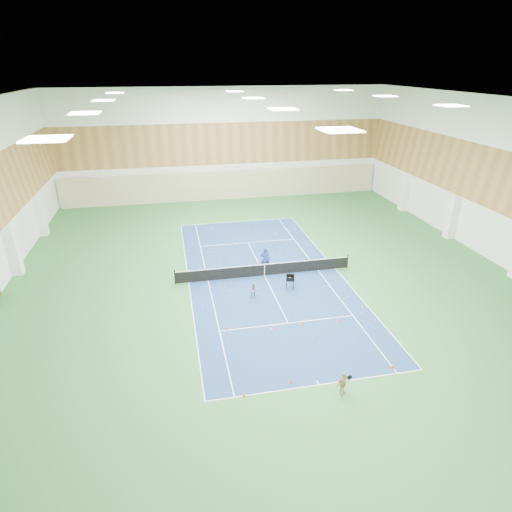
# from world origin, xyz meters

# --- Properties ---
(ground) EXTENTS (40.00, 40.00, 0.00)m
(ground) POSITION_xyz_m (0.00, 0.00, 0.00)
(ground) COLOR #2C6832
(ground) RESTS_ON ground
(room_shell) EXTENTS (36.00, 40.00, 12.00)m
(room_shell) POSITION_xyz_m (0.00, 0.00, 6.00)
(room_shell) COLOR white
(room_shell) RESTS_ON ground
(wood_cladding) EXTENTS (36.00, 40.00, 8.00)m
(wood_cladding) POSITION_xyz_m (0.00, 0.00, 8.00)
(wood_cladding) COLOR #A5723D
(wood_cladding) RESTS_ON room_shell
(ceiling_light_grid) EXTENTS (21.40, 25.40, 0.06)m
(ceiling_light_grid) POSITION_xyz_m (0.00, 0.00, 11.92)
(ceiling_light_grid) COLOR white
(ceiling_light_grid) RESTS_ON room_shell
(court_surface) EXTENTS (10.97, 23.77, 0.01)m
(court_surface) POSITION_xyz_m (0.00, 0.00, 0.01)
(court_surface) COLOR navy
(court_surface) RESTS_ON ground
(tennis_balls_scatter) EXTENTS (10.57, 22.77, 0.07)m
(tennis_balls_scatter) POSITION_xyz_m (0.00, 0.00, 0.05)
(tennis_balls_scatter) COLOR yellow
(tennis_balls_scatter) RESTS_ON ground
(tennis_net) EXTENTS (12.80, 0.10, 1.10)m
(tennis_net) POSITION_xyz_m (0.00, 0.00, 0.55)
(tennis_net) COLOR black
(tennis_net) RESTS_ON ground
(back_curtain) EXTENTS (35.40, 0.16, 3.20)m
(back_curtain) POSITION_xyz_m (0.00, 19.75, 1.60)
(back_curtain) COLOR #C6B793
(back_curtain) RESTS_ON ground
(coach) EXTENTS (0.80, 0.62, 1.93)m
(coach) POSITION_xyz_m (0.21, 0.71, 0.97)
(coach) COLOR navy
(coach) RESTS_ON ground
(child_court) EXTENTS (0.55, 0.44, 1.07)m
(child_court) POSITION_xyz_m (-1.38, -2.99, 0.54)
(child_court) COLOR gray
(child_court) RESTS_ON ground
(child_apron) EXTENTS (0.76, 0.51, 1.20)m
(child_apron) POSITION_xyz_m (0.87, -12.64, 0.60)
(child_apron) COLOR tan
(child_apron) RESTS_ON ground
(ball_cart) EXTENTS (0.71, 0.71, 1.00)m
(ball_cart) POSITION_xyz_m (1.28, -2.29, 0.50)
(ball_cart) COLOR black
(ball_cart) RESTS_ON ground
(cone_svc_a) EXTENTS (0.20, 0.20, 0.22)m
(cone_svc_a) POSITION_xyz_m (-3.62, -6.24, 0.11)
(cone_svc_a) COLOR #D6530B
(cone_svc_a) RESTS_ON ground
(cone_svc_b) EXTENTS (0.18, 0.18, 0.20)m
(cone_svc_b) POSITION_xyz_m (-0.88, -6.84, 0.10)
(cone_svc_b) COLOR #F44B0C
(cone_svc_b) RESTS_ON ground
(cone_svc_c) EXTENTS (0.20, 0.20, 0.22)m
(cone_svc_c) POSITION_xyz_m (0.76, -6.72, 0.11)
(cone_svc_c) COLOR orange
(cone_svc_c) RESTS_ON ground
(cone_svc_d) EXTENTS (0.17, 0.17, 0.19)m
(cone_svc_d) POSITION_xyz_m (3.13, -6.84, 0.10)
(cone_svc_d) COLOR #FB420D
(cone_svc_d) RESTS_ON ground
(cone_base_a) EXTENTS (0.19, 0.19, 0.21)m
(cone_base_a) POSITION_xyz_m (-3.66, -11.88, 0.11)
(cone_base_a) COLOR orange
(cone_base_a) RESTS_ON ground
(cone_base_b) EXTENTS (0.18, 0.18, 0.20)m
(cone_base_b) POSITION_xyz_m (-1.27, -11.42, 0.10)
(cone_base_b) COLOR #D8520B
(cone_base_b) RESTS_ON ground
(cone_base_c) EXTENTS (0.21, 0.21, 0.23)m
(cone_base_c) POSITION_xyz_m (1.23, -11.83, 0.11)
(cone_base_c) COLOR #DE5A0B
(cone_base_c) RESTS_ON ground
(cone_base_d) EXTENTS (0.21, 0.21, 0.24)m
(cone_base_d) POSITION_xyz_m (4.09, -11.46, 0.12)
(cone_base_d) COLOR #E3410B
(cone_base_d) RESTS_ON ground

